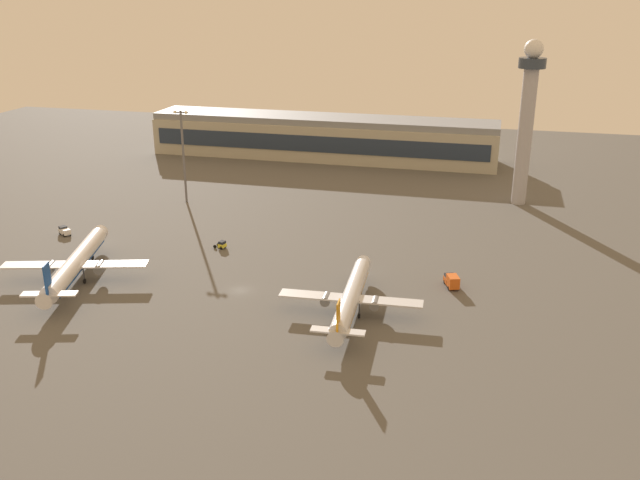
# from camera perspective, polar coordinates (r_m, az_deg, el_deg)

# --- Properties ---
(ground_plane) EXTENTS (416.00, 416.00, 0.00)m
(ground_plane) POSITION_cam_1_polar(r_m,az_deg,el_deg) (156.34, -6.64, -4.15)
(ground_plane) COLOR #56544F
(terminal_building) EXTENTS (135.97, 22.40, 16.40)m
(terminal_building) POSITION_cam_1_polar(r_m,az_deg,el_deg) (275.93, 0.22, 8.48)
(terminal_building) COLOR #B2AD99
(terminal_building) RESTS_ON ground
(control_tower) EXTENTS (8.00, 8.00, 49.87)m
(control_tower) POSITION_cam_1_polar(r_m,az_deg,el_deg) (220.18, 16.75, 10.02)
(control_tower) COLOR #A8A8B2
(control_tower) RESTS_ON ground
(airplane_terminal_side) EXTENTS (30.01, 38.55, 9.89)m
(airplane_terminal_side) POSITION_cam_1_polar(r_m,az_deg,el_deg) (143.30, 2.56, -4.73)
(airplane_terminal_side) COLOR silver
(airplane_terminal_side) RESTS_ON ground
(airplane_taxiway_distant) EXTENTS (32.96, 41.97, 10.96)m
(airplane_taxiway_distant) POSITION_cam_1_polar(r_m,az_deg,el_deg) (168.78, -19.56, -1.83)
(airplane_taxiway_distant) COLOR white
(airplane_taxiway_distant) RESTS_ON ground
(baggage_tractor) EXTENTS (4.53, 3.94, 2.25)m
(baggage_tractor) POSITION_cam_1_polar(r_m,az_deg,el_deg) (201.75, -20.36, 0.72)
(baggage_tractor) COLOR white
(baggage_tractor) RESTS_ON ground
(pushback_tug) EXTENTS (3.43, 2.51, 2.05)m
(pushback_tug) POSITION_cam_1_polar(r_m,az_deg,el_deg) (181.12, -8.12, -0.38)
(pushback_tug) COLOR yellow
(pushback_tug) RESTS_ON ground
(catering_truck) EXTENTS (4.10, 6.11, 3.05)m
(catering_truck) POSITION_cam_1_polar(r_m,az_deg,el_deg) (159.16, 10.83, -3.31)
(catering_truck) COLOR #D85919
(catering_truck) RESTS_ON ground
(apron_light_central) EXTENTS (4.80, 0.90, 28.99)m
(apron_light_central) POSITION_cam_1_polar(r_m,az_deg,el_deg) (218.70, -11.24, 7.21)
(apron_light_central) COLOR slate
(apron_light_central) RESTS_ON ground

